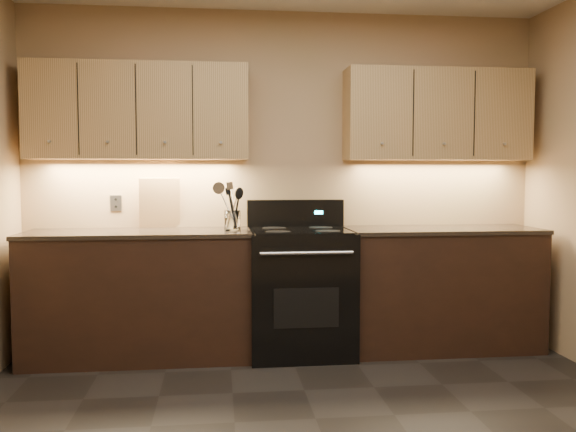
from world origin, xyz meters
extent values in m
cube|color=tan|center=(0.00, 2.00, 1.30)|extent=(4.00, 0.04, 2.60)
cube|color=black|center=(-1.10, 1.70, 0.45)|extent=(1.60, 0.60, 0.90)
cube|color=#342921|center=(-1.10, 1.70, 0.92)|extent=(1.62, 0.62, 0.03)
cube|color=black|center=(1.18, 1.70, 0.45)|extent=(1.44, 0.60, 0.90)
cube|color=#342921|center=(1.18, 1.70, 0.92)|extent=(1.46, 0.62, 0.03)
cube|color=black|center=(0.08, 1.68, 0.46)|extent=(0.76, 0.65, 0.92)
cube|color=black|center=(0.08, 1.68, 0.93)|extent=(0.70, 0.60, 0.01)
cube|color=black|center=(0.08, 1.96, 1.03)|extent=(0.76, 0.07, 0.22)
cube|color=#19E5F2|center=(0.26, 1.92, 1.04)|extent=(0.06, 0.00, 0.03)
cylinder|color=silver|center=(0.08, 1.34, 0.80)|extent=(0.65, 0.02, 0.02)
cube|color=black|center=(0.08, 1.35, 0.41)|extent=(0.46, 0.00, 0.28)
cylinder|color=black|center=(-0.10, 1.53, 0.93)|extent=(0.18, 0.18, 0.00)
cylinder|color=black|center=(0.26, 1.53, 0.93)|extent=(0.18, 0.18, 0.00)
cylinder|color=black|center=(-0.10, 1.82, 0.93)|extent=(0.18, 0.18, 0.00)
cylinder|color=black|center=(0.26, 1.82, 0.93)|extent=(0.18, 0.18, 0.00)
cube|color=tan|center=(-1.10, 1.85, 1.80)|extent=(1.60, 0.30, 0.70)
cube|color=tan|center=(1.18, 1.85, 1.80)|extent=(1.44, 0.30, 0.70)
cube|color=#B2B5BA|center=(-1.30, 1.99, 1.12)|extent=(0.08, 0.01, 0.12)
cylinder|color=white|center=(-0.42, 1.67, 1.00)|extent=(0.15, 0.15, 0.15)
cylinder|color=white|center=(-0.42, 1.67, 0.94)|extent=(0.12, 0.12, 0.02)
cube|color=tan|center=(-0.97, 1.96, 1.12)|extent=(0.32, 0.13, 0.38)
camera|label=1|loc=(-0.52, -2.78, 1.35)|focal=38.00mm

